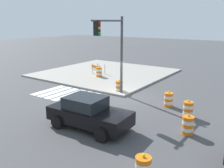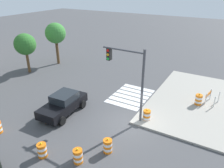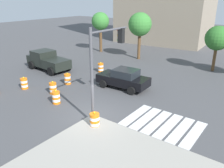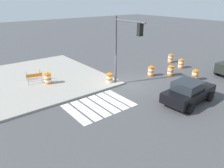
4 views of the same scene
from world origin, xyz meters
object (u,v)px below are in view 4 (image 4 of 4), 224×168
at_px(traffic_barrel_near_corner, 151,71).
at_px(traffic_barrel_median_far, 181,64).
at_px(sports_car, 189,92).
at_px(traffic_barrel_median_near, 170,58).
at_px(traffic_barrel_crosswalk_end, 109,79).
at_px(traffic_barrel_on_sidewalk, 48,78).
at_px(traffic_barrel_far_curb, 170,71).
at_px(traffic_light_pole, 125,40).
at_px(construction_barricade, 34,77).
at_px(traffic_barrel_opposite_curb, 195,75).

xyz_separation_m(traffic_barrel_near_corner, traffic_barrel_median_far, (-4.32, 0.30, 0.00)).
height_order(sports_car, traffic_barrel_median_near, sports_car).
height_order(traffic_barrel_crosswalk_end, traffic_barrel_on_sidewalk, traffic_barrel_on_sidewalk).
xyz_separation_m(traffic_barrel_median_near, traffic_barrel_median_far, (0.86, 2.00, 0.00)).
bearing_deg(traffic_barrel_near_corner, sports_car, 68.55).
relative_size(traffic_barrel_near_corner, traffic_barrel_median_far, 1.00).
bearing_deg(traffic_barrel_far_curb, traffic_barrel_on_sidewalk, -25.46).
relative_size(sports_car, traffic_light_pole, 0.80).
xyz_separation_m(sports_car, traffic_barrel_crosswalk_end, (2.22, -6.22, -0.36)).
relative_size(traffic_barrel_far_curb, construction_barricade, 0.75).
xyz_separation_m(traffic_barrel_median_far, traffic_barrel_on_sidewalk, (12.91, -4.11, 0.15)).
relative_size(sports_car, traffic_barrel_near_corner, 4.30).
relative_size(traffic_barrel_median_near, construction_barricade, 0.75).
height_order(traffic_barrel_near_corner, traffic_barrel_median_far, same).
bearing_deg(traffic_barrel_median_near, traffic_light_pole, 14.39).
distance_m(sports_car, traffic_barrel_median_near, 10.17).
bearing_deg(traffic_light_pole, traffic_barrel_on_sidewalk, -43.67).
xyz_separation_m(traffic_barrel_far_curb, traffic_barrel_on_sidewalk, (10.19, -4.85, 0.15)).
relative_size(traffic_barrel_crosswalk_end, traffic_barrel_far_curb, 1.00).
bearing_deg(construction_barricade, traffic_barrel_far_curb, 152.98).
relative_size(traffic_barrel_median_near, traffic_barrel_median_far, 1.00).
bearing_deg(traffic_barrel_median_far, sports_car, 38.30).
bearing_deg(traffic_barrel_opposite_curb, traffic_barrel_far_curb, -72.28).
xyz_separation_m(sports_car, traffic_barrel_median_far, (-6.43, -5.08, -0.36)).
bearing_deg(traffic_barrel_crosswalk_end, traffic_barrel_median_far, 172.50).
height_order(traffic_barrel_median_near, construction_barricade, construction_barricade).
bearing_deg(construction_barricade, traffic_barrel_opposite_curb, 146.42).
height_order(traffic_barrel_crosswalk_end, traffic_barrel_opposite_curb, same).
xyz_separation_m(traffic_barrel_opposite_curb, construction_barricade, (11.74, -7.79, 0.27)).
xyz_separation_m(traffic_barrel_far_curb, traffic_barrel_opposite_curb, (-0.69, 2.16, 0.00)).
distance_m(traffic_barrel_opposite_curb, traffic_barrel_on_sidewalk, 12.94).
bearing_deg(traffic_light_pole, traffic_barrel_median_far, -177.65).
bearing_deg(traffic_barrel_near_corner, traffic_light_pole, 9.24).
bearing_deg(traffic_barrel_opposite_curb, traffic_barrel_crosswalk_end, -31.42).
height_order(traffic_barrel_far_curb, traffic_barrel_opposite_curb, same).
bearing_deg(construction_barricade, traffic_barrel_median_near, 168.84).
bearing_deg(traffic_barrel_on_sidewalk, traffic_light_pole, 136.33).
bearing_deg(traffic_barrel_on_sidewalk, traffic_barrel_opposite_curb, 147.21).
height_order(sports_car, traffic_barrel_on_sidewalk, sports_car).
relative_size(traffic_barrel_far_curb, traffic_light_pole, 0.19).
xyz_separation_m(construction_barricade, traffic_light_pole, (-5.51, 5.23, 3.19)).
distance_m(traffic_barrel_median_far, construction_barricade, 14.61).
bearing_deg(construction_barricade, traffic_barrel_on_sidewalk, 137.63).
bearing_deg(traffic_barrel_crosswalk_end, traffic_barrel_opposite_curb, 148.58).
distance_m(traffic_barrel_median_far, traffic_barrel_opposite_curb, 3.54).
bearing_deg(traffic_barrel_median_far, traffic_light_pole, 2.35).
bearing_deg(traffic_barrel_near_corner, traffic_barrel_median_near, -161.84).
relative_size(traffic_barrel_crosswalk_end, traffic_barrel_median_near, 1.00).
relative_size(sports_car, traffic_barrel_far_curb, 4.30).
bearing_deg(traffic_barrel_median_far, traffic_barrel_near_corner, -4.01).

